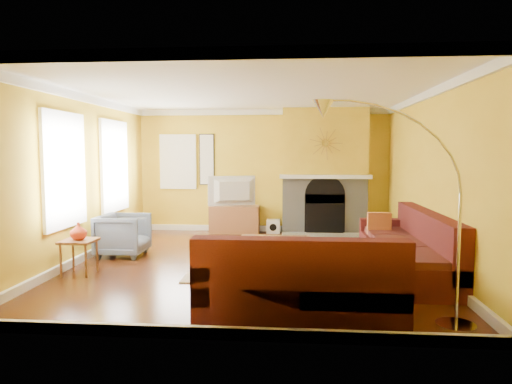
# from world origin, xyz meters

# --- Properties ---
(floor) EXTENTS (5.50, 6.00, 0.02)m
(floor) POSITION_xyz_m (0.00, 0.00, -0.01)
(floor) COLOR #582A12
(floor) RESTS_ON ground
(ceiling) EXTENTS (5.50, 6.00, 0.02)m
(ceiling) POSITION_xyz_m (0.00, 0.00, 2.71)
(ceiling) COLOR white
(ceiling) RESTS_ON ground
(wall_back) EXTENTS (5.50, 0.02, 2.70)m
(wall_back) POSITION_xyz_m (0.00, 3.01, 1.35)
(wall_back) COLOR gold
(wall_back) RESTS_ON ground
(wall_front) EXTENTS (5.50, 0.02, 2.70)m
(wall_front) POSITION_xyz_m (0.00, -3.01, 1.35)
(wall_front) COLOR gold
(wall_front) RESTS_ON ground
(wall_left) EXTENTS (0.02, 6.00, 2.70)m
(wall_left) POSITION_xyz_m (-2.76, 0.00, 1.35)
(wall_left) COLOR gold
(wall_left) RESTS_ON ground
(wall_right) EXTENTS (0.02, 6.00, 2.70)m
(wall_right) POSITION_xyz_m (2.76, 0.00, 1.35)
(wall_right) COLOR gold
(wall_right) RESTS_ON ground
(baseboard) EXTENTS (5.50, 6.00, 0.12)m
(baseboard) POSITION_xyz_m (0.00, 0.00, 0.06)
(baseboard) COLOR white
(baseboard) RESTS_ON floor
(crown_molding) EXTENTS (5.50, 6.00, 0.12)m
(crown_molding) POSITION_xyz_m (0.00, 0.00, 2.64)
(crown_molding) COLOR white
(crown_molding) RESTS_ON ceiling
(window_left_near) EXTENTS (0.06, 1.22, 1.72)m
(window_left_near) POSITION_xyz_m (-2.72, 1.30, 1.50)
(window_left_near) COLOR white
(window_left_near) RESTS_ON wall_left
(window_left_far) EXTENTS (0.06, 1.22, 1.72)m
(window_left_far) POSITION_xyz_m (-2.72, -0.60, 1.50)
(window_left_far) COLOR white
(window_left_far) RESTS_ON wall_left
(window_back) EXTENTS (0.82, 0.06, 1.22)m
(window_back) POSITION_xyz_m (-1.90, 2.96, 1.55)
(window_back) COLOR white
(window_back) RESTS_ON wall_back
(wall_art) EXTENTS (0.34, 0.04, 1.14)m
(wall_art) POSITION_xyz_m (-1.25, 2.97, 1.60)
(wall_art) COLOR white
(wall_art) RESTS_ON wall_back
(fireplace) EXTENTS (1.80, 0.40, 2.70)m
(fireplace) POSITION_xyz_m (1.35, 2.80, 1.35)
(fireplace) COLOR gray
(fireplace) RESTS_ON floor
(mantel) EXTENTS (1.92, 0.22, 0.08)m
(mantel) POSITION_xyz_m (1.35, 2.56, 1.25)
(mantel) COLOR white
(mantel) RESTS_ON fireplace
(hearth) EXTENTS (1.80, 0.70, 0.06)m
(hearth) POSITION_xyz_m (1.35, 2.25, 0.03)
(hearth) COLOR gray
(hearth) RESTS_ON floor
(sunburst) EXTENTS (0.70, 0.04, 0.70)m
(sunburst) POSITION_xyz_m (1.35, 2.57, 1.95)
(sunburst) COLOR olive
(sunburst) RESTS_ON fireplace
(rug) EXTENTS (2.40, 1.80, 0.02)m
(rug) POSITION_xyz_m (0.35, -0.30, 0.01)
(rug) COLOR beige
(rug) RESTS_ON floor
(sectional_sofa) EXTENTS (3.10, 3.70, 0.90)m
(sectional_sofa) POSITION_xyz_m (1.20, -0.85, 0.45)
(sectional_sofa) COLOR #541B1B
(sectional_sofa) RESTS_ON floor
(coffee_table) EXTENTS (1.10, 1.10, 0.44)m
(coffee_table) POSITION_xyz_m (0.40, -0.35, 0.22)
(coffee_table) COLOR white
(coffee_table) RESTS_ON floor
(media_console) EXTENTS (1.08, 0.48, 0.59)m
(media_console) POSITION_xyz_m (-0.60, 2.75, 0.30)
(media_console) COLOR brown
(media_console) RESTS_ON floor
(tv) EXTENTS (1.12, 0.53, 0.65)m
(tv) POSITION_xyz_m (-0.60, 2.75, 0.92)
(tv) COLOR black
(tv) RESTS_ON media_console
(subwoofer) EXTENTS (0.29, 0.29, 0.29)m
(subwoofer) POSITION_xyz_m (0.25, 2.78, 0.14)
(subwoofer) COLOR white
(subwoofer) RESTS_ON floor
(armchair) EXTENTS (0.79, 0.77, 0.72)m
(armchair) POSITION_xyz_m (-2.20, 0.35, 0.36)
(armchair) COLOR slate
(armchair) RESTS_ON floor
(side_table) EXTENTS (0.46, 0.46, 0.51)m
(side_table) POSITION_xyz_m (-2.40, -0.85, 0.25)
(side_table) COLOR brown
(side_table) RESTS_ON floor
(vase) EXTENTS (0.24, 0.24, 0.25)m
(vase) POSITION_xyz_m (-2.40, -0.85, 0.63)
(vase) COLOR red
(vase) RESTS_ON side_table
(book) EXTENTS (0.24, 0.28, 0.02)m
(book) POSITION_xyz_m (0.23, -0.24, 0.45)
(book) COLOR white
(book) RESTS_ON coffee_table
(arc_lamp) EXTENTS (1.43, 0.36, 2.26)m
(arc_lamp) POSITION_xyz_m (1.69, -2.55, 1.13)
(arc_lamp) COLOR silver
(arc_lamp) RESTS_ON floor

